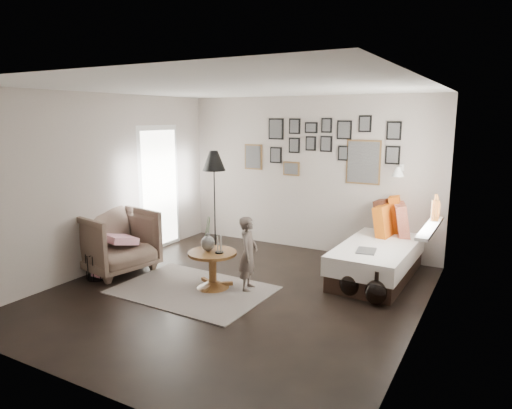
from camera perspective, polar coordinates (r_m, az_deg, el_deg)
The scene contains 23 objects.
ground at distance 6.04m, azimuth -2.77°, elevation -11.06°, with size 4.80×4.80×0.00m, color black.
wall_back at distance 7.80m, azimuth 6.49°, elevation 3.79°, with size 4.50×4.50×0.00m, color #AA9E95.
wall_front at distance 3.90m, azimuth -21.90°, elevation -4.10°, with size 4.50×4.50×0.00m, color #AA9E95.
wall_left at distance 7.12m, azimuth -18.47°, elevation 2.62°, with size 4.80×4.80×0.00m, color #AA9E95.
wall_right at distance 4.90m, azimuth 20.07°, elevation -1.04°, with size 4.80×4.80×0.00m, color #AA9E95.
ceiling at distance 5.61m, azimuth -3.02°, elevation 14.40°, with size 4.80×4.80×0.00m, color white.
door_left at distance 7.99m, azimuth -11.97°, elevation 1.98°, with size 0.00×2.14×2.14m.
window_right at distance 6.28m, azimuth 21.16°, elevation -2.02°, with size 0.15×1.32×1.30m.
gallery_wall at distance 7.64m, azimuth 8.51°, elevation 6.93°, with size 2.74×0.03×1.08m.
wall_sconce at distance 7.07m, azimuth 17.36°, elevation 3.96°, with size 0.18×0.36×0.16m.
rug at distance 6.19m, azimuth -7.91°, elevation -10.51°, with size 1.97×1.38×0.01m, color beige.
pedestal_table at distance 6.16m, azimuth -5.44°, elevation -8.33°, with size 0.64×0.64×0.51m.
vase at distance 6.09m, azimuth -6.02°, elevation -4.48°, with size 0.18×0.18×0.46m.
candles at distance 5.98m, azimuth -4.63°, elevation -5.00°, with size 0.11×0.11×0.24m.
daybed at distance 6.93m, azimuth 15.41°, elevation -5.68°, with size 0.99×2.25×1.07m.
magazine_on_daybed at distance 6.28m, azimuth 13.61°, elevation -5.65°, with size 0.24×0.33×0.02m, color black.
armchair at distance 7.04m, azimuth -17.14°, elevation -4.41°, with size 0.98×1.01×0.92m, color brown.
armchair_cushion at distance 7.04m, azimuth -16.68°, elevation -4.18°, with size 0.41×0.41×0.10m, color white.
floor_lamp at distance 7.78m, azimuth -5.28°, elevation 5.01°, with size 0.40×0.40×1.70m.
magazine_basket at distance 6.89m, azimuth -19.25°, elevation -7.29°, with size 0.33×0.33×0.36m.
demijohn_large at distance 6.03m, azimuth 11.80°, elevation -9.52°, with size 0.31×0.31×0.46m.
demijohn_small at distance 5.84m, azimuth 14.76°, elevation -10.55°, with size 0.27×0.27×0.42m.
child at distance 6.00m, azimuth -0.97°, elevation -6.17°, with size 0.36×0.24×0.99m, color #534742.
Camera 1 is at (2.97, -4.75, 2.26)m, focal length 32.00 mm.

